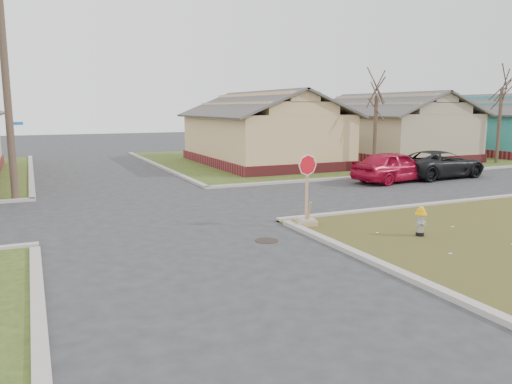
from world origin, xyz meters
name	(u,v)px	position (x,y,z in m)	size (l,w,h in m)	color
ground	(184,245)	(0.00, 0.00, 0.00)	(120.00, 120.00, 0.00)	#2B2B2D
verge_far_right	(395,155)	(22.00, 18.00, 0.03)	(37.00, 19.00, 0.05)	#314418
curbs	(144,210)	(0.00, 5.00, 0.00)	(80.00, 40.00, 0.12)	#A8A298
manhole	(267,241)	(2.20, -0.50, 0.01)	(0.64, 0.64, 0.01)	black
side_house_yellow	(262,130)	(10.00, 16.50, 2.19)	(7.60, 11.60, 4.70)	maroon
side_house_tan	(388,127)	(20.00, 16.50, 2.19)	(7.60, 11.60, 4.70)	maroon
side_house_teal	(488,125)	(30.00, 16.50, 2.19)	(7.60, 11.60, 4.70)	maroon
utility_pole	(6,79)	(-4.20, 8.90, 4.66)	(1.80, 0.28, 9.00)	#423126
tree_mid_right	(375,134)	(14.00, 10.20, 2.15)	(0.22, 0.22, 4.20)	#423126
tree_far_right	(499,126)	(24.00, 10.50, 2.43)	(0.22, 0.22, 4.76)	#423126
fire_hydrant	(421,220)	(6.28, -1.95, 0.51)	(0.31, 0.31, 0.84)	black
stop_sign	(306,210)	(4.05, 0.54, 0.52)	(0.62, 0.60, 2.18)	tan
red_sedan	(394,166)	(12.58, 6.82, 0.76)	(1.80, 4.48, 1.53)	#A80C29
dark_pickup	(440,164)	(15.80, 7.10, 0.70)	(2.33, 5.06, 1.41)	black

